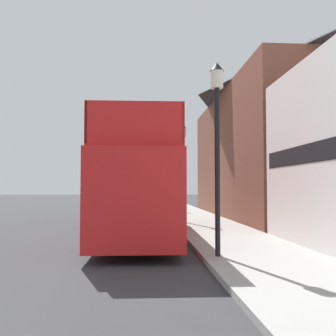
% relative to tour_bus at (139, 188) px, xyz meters
% --- Properties ---
extents(ground_plane, '(144.00, 144.00, 0.00)m').
position_rel_tour_bus_xyz_m(ground_plane, '(-4.27, 10.02, -1.82)').
color(ground_plane, '#333335').
extents(sidewalk, '(3.14, 108.00, 0.14)m').
position_rel_tour_bus_xyz_m(sidewalk, '(3.18, 7.02, -1.75)').
color(sidewalk, '#999993').
rests_on(sidewalk, ground_plane).
extents(brick_terrace_rear, '(6.00, 17.46, 9.70)m').
position_rel_tour_bus_xyz_m(brick_terrace_rear, '(7.75, 8.39, 3.03)').
color(brick_terrace_rear, brown).
rests_on(brick_terrace_rear, ground_plane).
extents(tour_bus, '(2.68, 11.33, 4.00)m').
position_rel_tour_bus_xyz_m(tour_bus, '(0.00, 0.00, 0.00)').
color(tour_bus, red).
rests_on(tour_bus, ground_plane).
extents(parked_car_ahead_of_bus, '(1.94, 4.10, 1.46)m').
position_rel_tour_bus_xyz_m(parked_car_ahead_of_bus, '(0.47, 7.77, -1.15)').
color(parked_car_ahead_of_bus, silver).
rests_on(parked_car_ahead_of_bus, ground_plane).
extents(lamp_post_nearest, '(0.35, 0.35, 4.89)m').
position_rel_tour_bus_xyz_m(lamp_post_nearest, '(1.99, -5.27, 1.68)').
color(lamp_post_nearest, black).
rests_on(lamp_post_nearest, sidewalk).
extents(lamp_post_second, '(0.35, 0.35, 4.87)m').
position_rel_tour_bus_xyz_m(lamp_post_second, '(2.14, 4.28, 1.67)').
color(lamp_post_second, black).
rests_on(lamp_post_second, sidewalk).
extents(lamp_post_third, '(0.35, 0.35, 4.51)m').
position_rel_tour_bus_xyz_m(lamp_post_third, '(2.26, 13.83, 1.44)').
color(lamp_post_third, black).
rests_on(lamp_post_third, sidewalk).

